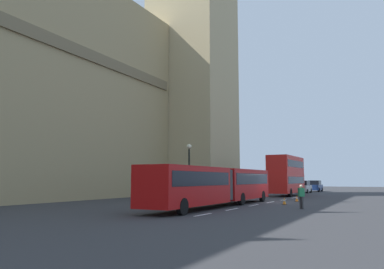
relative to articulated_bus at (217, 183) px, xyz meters
name	(u,v)px	position (x,y,z in m)	size (l,w,h in m)	color
ground_plane	(272,202)	(7.63, -1.99, -1.75)	(160.00, 160.00, 0.00)	#333335
lane_centre_marking	(263,204)	(4.92, -1.99, -1.74)	(25.20, 0.16, 0.01)	silver
articulated_bus	(217,183)	(0.00, 0.00, 0.00)	(18.46, 2.54, 2.90)	#B20F0F
double_decker_bus	(286,174)	(21.38, 0.00, 0.96)	(9.43, 2.54, 4.90)	red
sedan_lead	(303,187)	(32.43, 0.26, -0.83)	(4.40, 1.86, 1.85)	#B7B7BC
sedan_trailing	(315,186)	(39.53, -0.25, -0.83)	(4.40, 1.86, 1.85)	navy
traffic_cone_west	(284,201)	(4.60, -3.94, -1.46)	(0.36, 0.36, 0.58)	black
traffic_cone_middle	(297,199)	(9.31, -3.91, -1.46)	(0.36, 0.36, 0.58)	black
street_lamp	(189,168)	(3.83, 4.51, 1.31)	(0.44, 0.44, 5.27)	black
pedestrian_near_cones	(301,196)	(0.59, -6.18, -0.83)	(0.46, 0.45, 1.69)	#333333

